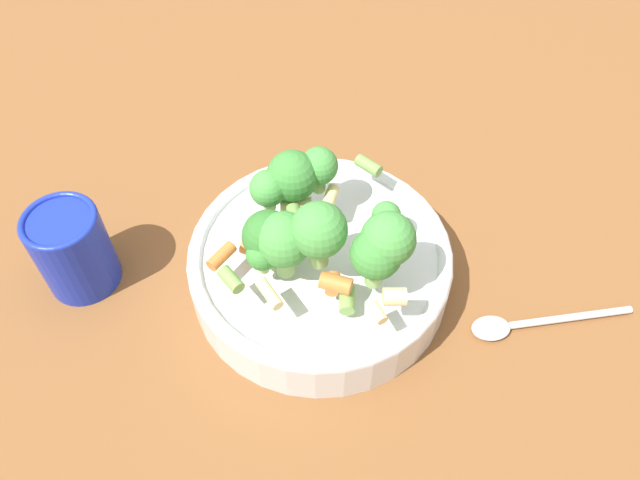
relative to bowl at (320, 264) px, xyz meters
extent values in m
plane|color=brown|center=(0.00, 0.00, -0.03)|extent=(3.00, 3.00, 0.00)
cylinder|color=silver|center=(0.00, 0.00, -0.01)|extent=(0.24, 0.24, 0.05)
torus|color=silver|center=(0.00, 0.00, 0.02)|extent=(0.24, 0.24, 0.01)
cylinder|color=#8CB766|center=(-0.04, 0.02, 0.04)|extent=(0.02, 0.02, 0.02)
sphere|color=#479342|center=(-0.04, 0.02, 0.07)|extent=(0.05, 0.05, 0.05)
cylinder|color=#8CB766|center=(-0.02, -0.01, 0.05)|extent=(0.02, 0.02, 0.02)
sphere|color=#479342|center=(-0.02, -0.01, 0.08)|extent=(0.05, 0.05, 0.05)
cylinder|color=#8CB766|center=(0.01, 0.05, 0.05)|extent=(0.01, 0.01, 0.01)
sphere|color=#479342|center=(0.01, 0.05, 0.07)|extent=(0.03, 0.03, 0.03)
cylinder|color=#8CB766|center=(0.04, -0.05, 0.03)|extent=(0.01, 0.01, 0.01)
sphere|color=#479342|center=(0.04, -0.05, 0.05)|extent=(0.03, 0.03, 0.03)
cylinder|color=#8CB766|center=(-0.03, 0.03, 0.04)|extent=(0.02, 0.02, 0.02)
sphere|color=#33722D|center=(-0.03, 0.03, 0.06)|extent=(0.05, 0.05, 0.05)
cylinder|color=#8CB766|center=(-0.01, -0.06, 0.06)|extent=(0.02, 0.02, 0.02)
sphere|color=#479342|center=(-0.01, -0.06, 0.08)|extent=(0.05, 0.05, 0.05)
cylinder|color=#8CB766|center=(0.03, 0.04, 0.04)|extent=(0.02, 0.02, 0.02)
sphere|color=#3D8438|center=(0.03, 0.04, 0.07)|extent=(0.05, 0.05, 0.05)
cylinder|color=#8CB766|center=(-0.02, -0.06, 0.05)|extent=(0.02, 0.02, 0.02)
sphere|color=#3D8438|center=(-0.02, -0.06, 0.07)|extent=(0.04, 0.04, 0.04)
cylinder|color=#8CB766|center=(0.05, 0.02, 0.05)|extent=(0.01, 0.01, 0.02)
sphere|color=#479342|center=(0.05, 0.02, 0.08)|extent=(0.03, 0.03, 0.03)
cylinder|color=#8CB766|center=(-0.05, 0.03, 0.04)|extent=(0.01, 0.01, 0.01)
sphere|color=#3D8438|center=(-0.05, 0.03, 0.06)|extent=(0.03, 0.03, 0.03)
cylinder|color=beige|center=(0.04, 0.01, 0.05)|extent=(0.03, 0.01, 0.01)
cylinder|color=beige|center=(-0.03, 0.03, 0.04)|extent=(0.03, 0.01, 0.01)
cylinder|color=orange|center=(-0.03, 0.05, 0.04)|extent=(0.01, 0.02, 0.01)
cylinder|color=beige|center=(0.02, 0.03, 0.05)|extent=(0.02, 0.03, 0.01)
cylinder|color=beige|center=(-0.08, 0.01, 0.05)|extent=(0.02, 0.03, 0.01)
cylinder|color=orange|center=(-0.04, -0.03, 0.04)|extent=(0.02, 0.03, 0.01)
cylinder|color=orange|center=(-0.06, 0.07, 0.05)|extent=(0.03, 0.02, 0.01)
cylinder|color=orange|center=(-0.04, -0.03, 0.04)|extent=(0.02, 0.02, 0.01)
cylinder|color=#729E4C|center=(0.00, 0.03, 0.06)|extent=(0.03, 0.02, 0.01)
cylinder|color=beige|center=(-0.06, -0.08, 0.05)|extent=(0.02, 0.02, 0.01)
cylinder|color=#729E4C|center=(-0.04, -0.05, 0.03)|extent=(0.03, 0.02, 0.01)
cylinder|color=#729E4C|center=(-0.08, 0.04, 0.06)|extent=(0.02, 0.03, 0.01)
cylinder|color=#729E4C|center=(0.09, -0.01, 0.05)|extent=(0.02, 0.03, 0.01)
cylinder|color=beige|center=(-0.04, -0.08, 0.06)|extent=(0.02, 0.02, 0.01)
cylinder|color=#192DAD|center=(-0.09, 0.21, 0.01)|extent=(0.07, 0.07, 0.09)
torus|color=#192DAD|center=(-0.09, 0.21, 0.06)|extent=(0.07, 0.07, 0.01)
cylinder|color=silver|center=(0.06, -0.23, -0.02)|extent=(0.07, 0.10, 0.01)
ellipsoid|color=silver|center=(0.01, -0.16, -0.02)|extent=(0.04, 0.04, 0.01)
camera|label=1|loc=(-0.31, -0.14, 0.47)|focal=35.00mm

